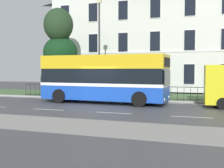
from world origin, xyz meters
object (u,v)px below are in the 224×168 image
Objects in this scene: single_decker_bus at (104,78)px; street_lamp_post at (99,42)px; georgian_townhouse at (148,37)px; evergreen_tree at (61,58)px.

street_lamp_post reaches higher than single_decker_bus.
evergreen_tree is (-6.26, -8.90, -2.70)m from georgian_townhouse.
evergreen_tree is 0.99× the size of street_lamp_post.
evergreen_tree is 5.07m from street_lamp_post.
georgian_townhouse is 14.38m from single_decker_bus.
single_decker_bus is at bearing -38.66° from evergreen_tree.
evergreen_tree is 0.89× the size of single_decker_bus.
evergreen_tree is 7.89m from single_decker_bus.
georgian_townhouse is 2.53× the size of street_lamp_post.
georgian_townhouse is 11.21m from evergreen_tree.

